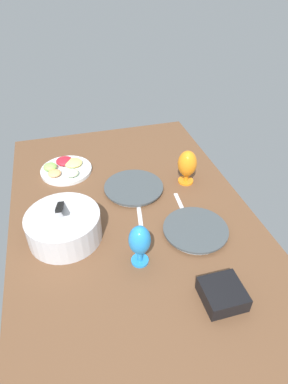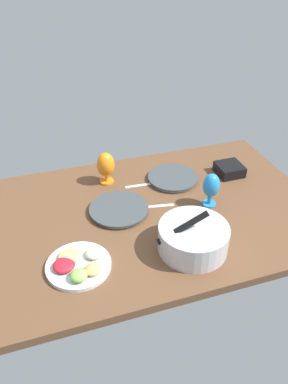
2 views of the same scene
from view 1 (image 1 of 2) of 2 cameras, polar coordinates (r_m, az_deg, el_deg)
ground_plane at (r=145.09cm, az=-2.23°, el=-4.14°), size 160.00×104.00×4.00cm
dinner_plate_left at (r=135.37cm, az=9.04°, el=-6.64°), size 26.73×26.73×2.30cm
dinner_plate_right at (r=155.48cm, az=-1.82°, el=0.73°), size 28.34×28.34×2.28cm
mixing_bowl at (r=132.19cm, az=-13.91°, el=-5.74°), size 30.41×29.25×18.85cm
fruit_platter at (r=172.65cm, az=-13.67°, el=4.04°), size 26.11×26.11×5.48cm
hurricane_glass_blue at (r=116.17cm, az=-0.77°, el=-8.70°), size 8.06×8.06×17.56cm
hurricane_glass_orange at (r=157.08cm, az=7.61°, el=4.83°), size 9.27×9.27×17.43cm
square_bowl_black at (r=114.79cm, az=13.67°, el=-16.95°), size 13.49×13.49×5.74cm
fork_by_left_plate at (r=147.62cm, az=6.50°, el=-2.35°), size 18.08×3.06×0.60cm
fork_by_right_plate at (r=142.25cm, az=-0.79°, el=-3.90°), size 18.04×4.85×0.60cm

